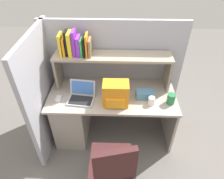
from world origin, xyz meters
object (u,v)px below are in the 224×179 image
Objects in this scene: office_chair at (112,170)px; snack_canister at (171,99)px; computer_mouse at (59,99)px; tissue_box at (145,94)px; laptop at (82,96)px; paper_cup at (151,101)px; backpack at (116,94)px.

snack_canister is at bearing -146.90° from office_chair.
computer_mouse is 0.47× the size of tissue_box.
laptop is 1.53× the size of tissue_box.
paper_cup is 0.89m from office_chair.
tissue_box is (0.36, 0.11, -0.09)m from backpack.
office_chair is at bearing -117.72° from tissue_box.
computer_mouse is 0.80× the size of snack_canister.
laptop reaches higher than paper_cup.
snack_canister is 1.05m from office_chair.
paper_cup is (0.42, -0.01, -0.09)m from backpack.
office_chair reaches higher than computer_mouse.
laptop reaches higher than snack_canister.
tissue_box is at bearing 162.67° from snack_canister.
laptop is 0.92m from office_chair.
laptop is at bearing 175.19° from paper_cup.
backpack is at bearing -2.00° from computer_mouse.
paper_cup is at bearing -1.33° from backpack.
paper_cup is 0.23m from snack_canister.
backpack is 0.39m from tissue_box.
computer_mouse is (-0.28, -0.03, -0.03)m from laptop.
tissue_box is 0.24× the size of office_chair.
tissue_box is at bearing 4.85° from computer_mouse.
backpack reaches higher than tissue_box.
tissue_box is at bearing 3.62° from laptop.
laptop is 0.84m from paper_cup.
paper_cup is 0.46× the size of tissue_box.
laptop reaches higher than computer_mouse.
tissue_box is 1.68× the size of snack_canister.
laptop is 1.07m from snack_canister.
snack_canister is (0.65, 0.02, -0.07)m from backpack.
snack_canister is at bearing 1.50° from backpack.
backpack is 2.97× the size of paper_cup.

